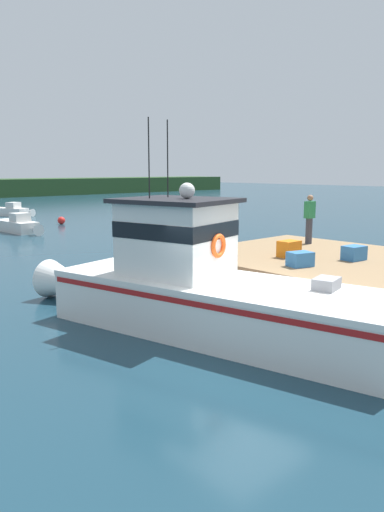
# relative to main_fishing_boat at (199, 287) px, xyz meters

# --- Properties ---
(ground_plane) EXTENTS (200.00, 200.00, 0.00)m
(ground_plane) POSITION_rel_main_fishing_boat_xyz_m (-0.08, -1.29, -1.01)
(ground_plane) COLOR #193847
(dock) EXTENTS (6.00, 9.00, 1.20)m
(dock) POSITION_rel_main_fishing_boat_xyz_m (4.72, -1.29, 0.07)
(dock) COLOR #4C3D2D
(dock) RESTS_ON ground
(main_fishing_boat) EXTENTS (4.25, 9.96, 4.80)m
(main_fishing_boat) POSITION_rel_main_fishing_boat_xyz_m (0.00, 0.00, 0.00)
(main_fishing_boat) COLOR white
(main_fishing_boat) RESTS_ON ground
(crate_single_far) EXTENTS (0.62, 0.46, 0.46)m
(crate_single_far) POSITION_rel_main_fishing_boat_xyz_m (3.82, 0.30, 0.42)
(crate_single_far) COLOR orange
(crate_single_far) RESTS_ON dock
(crate_stack_mid_dock) EXTENTS (0.66, 0.52, 0.40)m
(crate_stack_mid_dock) POSITION_rel_main_fishing_boat_xyz_m (4.71, -1.22, 0.39)
(crate_stack_mid_dock) COLOR #3370B2
(crate_stack_mid_dock) RESTS_ON dock
(crate_single_by_cleat) EXTENTS (0.70, 0.60, 0.37)m
(crate_single_by_cleat) POSITION_rel_main_fishing_boat_xyz_m (2.89, -0.73, 0.38)
(crate_single_by_cleat) COLOR #3370B2
(crate_single_by_cleat) RESTS_ON dock
(deckhand_by_the_boat) EXTENTS (0.36, 0.22, 1.63)m
(deckhand_by_the_boat) POSITION_rel_main_fishing_boat_xyz_m (6.38, 1.36, 1.05)
(deckhand_by_the_boat) COLOR #383842
(deckhand_by_the_boat) RESTS_ON dock
(moored_boat_far_left) EXTENTS (2.48, 4.28, 1.09)m
(moored_boat_far_left) POSITION_rel_main_fishing_boat_xyz_m (8.60, 30.94, -0.63)
(moored_boat_far_left) COLOR white
(moored_boat_far_left) RESTS_ON ground
(moored_boat_off_the_point) EXTENTS (5.26, 4.28, 1.45)m
(moored_boat_off_the_point) POSITION_rel_main_fishing_boat_xyz_m (13.15, 17.23, -0.51)
(moored_boat_off_the_point) COLOR #196B5B
(moored_boat_off_the_point) RESTS_ON ground
(moored_boat_outer_mooring) EXTENTS (1.35, 4.64, 1.17)m
(moored_boat_outer_mooring) POSITION_rel_main_fishing_boat_xyz_m (4.50, 20.15, -0.60)
(moored_boat_outer_mooring) COLOR silver
(moored_boat_outer_mooring) RESTS_ON ground
(mooring_buoy_spare_mooring) EXTENTS (0.51, 0.51, 0.51)m
(mooring_buoy_spare_mooring) POSITION_rel_main_fishing_boat_xyz_m (8.55, 22.50, -0.75)
(mooring_buoy_spare_mooring) COLOR red
(mooring_buoy_spare_mooring) RESTS_ON ground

